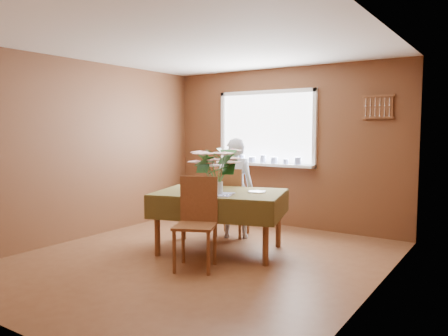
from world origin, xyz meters
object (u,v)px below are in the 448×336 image
Objects in this scene: chair_near at (197,219)px; dining_table at (220,199)px; chair_far at (230,200)px; seated_woman at (235,188)px; flower_bouquet at (218,166)px.

dining_table is at bearing 77.30° from chair_near.
chair_near reaches higher than chair_far.
seated_woman reaches higher than chair_near.
flower_bouquet is (0.40, -0.90, 0.56)m from chair_far.
dining_table is 1.79× the size of chair_near.
seated_woman is (-0.21, 0.69, 0.04)m from dining_table.
chair_far is at bearing 83.57° from chair_near.
dining_table is 2.97× the size of flower_bouquet.
dining_table is at bearing 101.52° from chair_far.
dining_table is at bearing 79.73° from seated_woman.
flower_bouquet is at bearing 102.44° from chair_far.
chair_near is at bearing 77.20° from seated_woman.
flower_bouquet is (0.31, -0.88, 0.39)m from seated_woman.
seated_woman reaches higher than chair_far.
seated_woman is at bearing 80.02° from chair_near.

